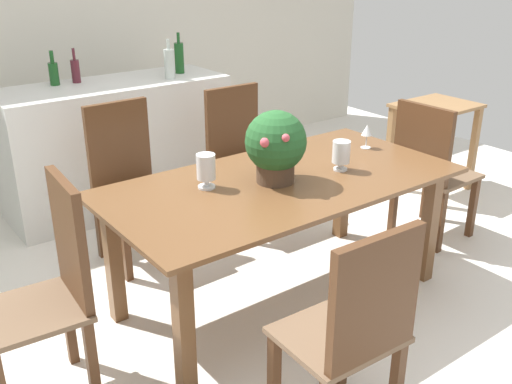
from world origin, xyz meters
The scene contains 18 objects.
ground_plane centered at (0.00, 0.00, 0.00)m, with size 7.04×7.04×0.00m, color silver.
back_wall centered at (0.00, 2.60, 1.30)m, with size 6.40×0.10×2.60m, color beige.
dining_table centered at (0.00, -0.10, 0.63)m, with size 1.94×0.99×0.74m.
chair_far_right centered at (0.44, 0.91, 0.55)m, with size 0.47×0.46×0.99m.
chair_far_left centered at (-0.44, 0.91, 0.56)m, with size 0.47×0.46×1.01m.
chair_foot_end centered at (1.28, -0.10, 0.54)m, with size 0.47×0.48×0.97m.
chair_near_left centered at (-0.44, -1.10, 0.54)m, with size 0.48×0.42×0.98m.
chair_head_end centered at (-1.28, -0.11, 0.56)m, with size 0.47×0.45×1.02m.
flower_centerpiece centered at (-0.05, -0.10, 0.95)m, with size 0.33×0.33×0.39m.
crystal_vase_left centered at (0.36, -0.18, 0.84)m, with size 0.10×0.10×0.17m.
crystal_vase_center_near centered at (-0.39, 0.04, 0.85)m, with size 0.10×0.10×0.18m.
wine_glass centered at (0.76, 0.01, 0.85)m, with size 0.07×0.07×0.15m.
kitchen_counter centered at (-0.15, 1.73, 0.49)m, with size 1.71×0.64×0.97m, color silver.
wine_bottle_clear centered at (0.44, 1.74, 1.09)m, with size 0.07×0.07×0.32m.
wine_bottle_green centered at (-0.35, 1.88, 1.06)m, with size 0.06×0.06×0.25m.
wine_bottle_amber centered at (-0.51, 1.89, 1.06)m, with size 0.07×0.07×0.25m.
wine_bottle_tall centered at (0.27, 1.60, 1.09)m, with size 0.08×0.08×0.29m.
side_table centered at (2.06, 0.46, 0.55)m, with size 0.63×0.50×0.73m.
Camera 1 is at (-1.87, -2.37, 1.90)m, focal length 41.17 mm.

